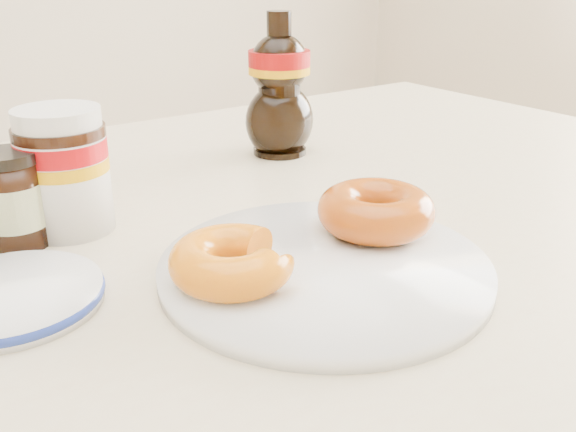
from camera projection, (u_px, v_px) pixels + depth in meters
dining_table at (217, 316)px, 0.61m from camera, size 1.40×0.90×0.75m
plate at (325, 268)px, 0.51m from camera, size 0.26×0.26×0.01m
donut_bitten at (232, 261)px, 0.47m from camera, size 0.12×0.12×0.03m
donut_whole at (376, 210)px, 0.56m from camera, size 0.12×0.12×0.04m
nutella_jar at (63, 166)px, 0.58m from camera, size 0.08×0.08×0.11m
syrup_bottle at (279, 85)px, 0.80m from camera, size 0.10×0.09×0.18m
dark_jar at (14, 200)px, 0.55m from camera, size 0.05×0.05×0.09m
blue_rim_saucer at (10, 296)px, 0.47m from camera, size 0.14×0.14×0.01m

